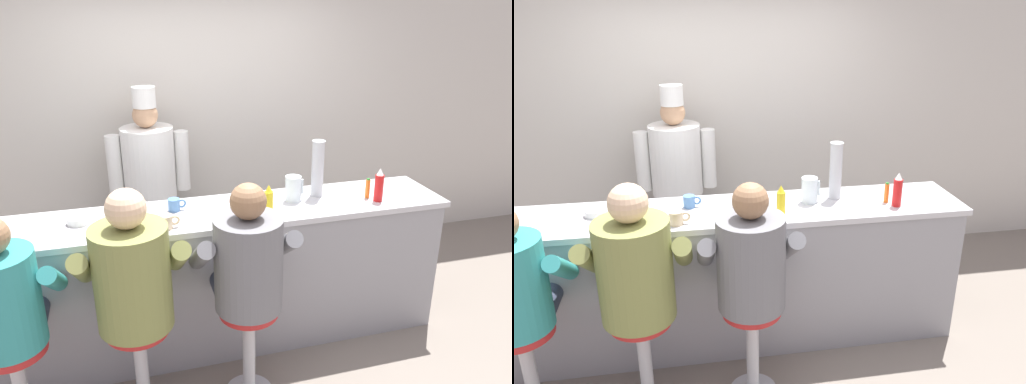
% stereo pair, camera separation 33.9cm
% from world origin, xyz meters
% --- Properties ---
extents(ground_plane, '(20.00, 20.00, 0.00)m').
position_xyz_m(ground_plane, '(0.00, 0.00, 0.00)').
color(ground_plane, slate).
extents(wall_back, '(10.00, 0.06, 2.70)m').
position_xyz_m(wall_back, '(0.00, 1.67, 1.35)').
color(wall_back, beige).
rests_on(wall_back, ground_plane).
extents(diner_counter, '(3.17, 0.59, 1.04)m').
position_xyz_m(diner_counter, '(0.00, 0.30, 0.52)').
color(diner_counter, gray).
rests_on(diner_counter, ground_plane).
extents(ketchup_bottle_red, '(0.06, 0.06, 0.24)m').
position_xyz_m(ketchup_bottle_red, '(1.09, 0.16, 1.15)').
color(ketchup_bottle_red, red).
rests_on(ketchup_bottle_red, diner_counter).
extents(mustard_bottle_yellow, '(0.06, 0.06, 0.21)m').
position_xyz_m(mustard_bottle_yellow, '(0.27, 0.14, 1.14)').
color(mustard_bottle_yellow, yellow).
rests_on(mustard_bottle_yellow, diner_counter).
extents(hot_sauce_bottle_orange, '(0.03, 0.03, 0.15)m').
position_xyz_m(hot_sauce_bottle_orange, '(1.05, 0.24, 1.11)').
color(hot_sauce_bottle_orange, orange).
rests_on(hot_sauce_bottle_orange, diner_counter).
extents(water_pitcher_clear, '(0.13, 0.11, 0.18)m').
position_xyz_m(water_pitcher_clear, '(0.51, 0.33, 1.13)').
color(water_pitcher_clear, silver).
rests_on(water_pitcher_clear, diner_counter).
extents(breakfast_plate, '(0.27, 0.27, 0.05)m').
position_xyz_m(breakfast_plate, '(-0.66, 0.21, 1.05)').
color(breakfast_plate, white).
rests_on(breakfast_plate, diner_counter).
extents(cereal_bowl, '(0.15, 0.15, 0.05)m').
position_xyz_m(cereal_bowl, '(-0.94, 0.34, 1.06)').
color(cereal_bowl, white).
rests_on(cereal_bowl, diner_counter).
extents(coffee_mug_tan, '(0.14, 0.09, 0.09)m').
position_xyz_m(coffee_mug_tan, '(-0.41, 0.11, 1.08)').
color(coffee_mug_tan, beige).
rests_on(coffee_mug_tan, diner_counter).
extents(coffee_mug_blue, '(0.12, 0.08, 0.08)m').
position_xyz_m(coffee_mug_blue, '(-0.33, 0.38, 1.08)').
color(coffee_mug_blue, '#4C7AB2').
rests_on(coffee_mug_blue, diner_counter).
extents(cup_stack_steel, '(0.10, 0.10, 0.41)m').
position_xyz_m(cup_stack_steel, '(0.71, 0.38, 1.25)').
color(cup_stack_steel, '#B7BABF').
rests_on(cup_stack_steel, diner_counter).
extents(napkin_dispenser_chrome, '(0.13, 0.08, 0.11)m').
position_xyz_m(napkin_dispenser_chrome, '(0.13, 0.23, 1.10)').
color(napkin_dispenser_chrome, silver).
rests_on(napkin_dispenser_chrome, diner_counter).
extents(diner_seated_teal, '(0.58, 0.57, 1.40)m').
position_xyz_m(diner_seated_teal, '(-1.31, -0.28, 0.87)').
color(diner_seated_teal, '#B2B5BA').
rests_on(diner_seated_teal, ground_plane).
extents(diner_seated_olive, '(0.64, 0.63, 1.48)m').
position_xyz_m(diner_seated_olive, '(-0.65, -0.28, 0.91)').
color(diner_seated_olive, '#B2B5BA').
rests_on(diner_seated_olive, ground_plane).
extents(diner_seated_grey, '(0.62, 0.61, 1.44)m').
position_xyz_m(diner_seated_grey, '(0.01, -0.28, 0.90)').
color(diner_seated_grey, '#B2B5BA').
rests_on(diner_seated_grey, ground_plane).
extents(cook_in_whites_near, '(0.68, 0.44, 1.74)m').
position_xyz_m(cook_in_whites_near, '(-0.42, 1.31, 0.96)').
color(cook_in_whites_near, '#232328').
rests_on(cook_in_whites_near, ground_plane).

